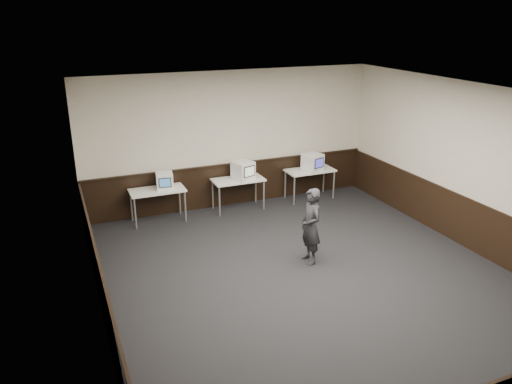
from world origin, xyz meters
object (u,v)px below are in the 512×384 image
(desk_left, at_px, (157,193))
(desk_right, at_px, (310,172))
(emac_center, at_px, (243,170))
(emac_left, at_px, (165,181))
(emac_right, at_px, (313,162))
(person, at_px, (311,226))
(desk_center, at_px, (238,182))

(desk_left, height_order, desk_right, same)
(emac_center, bearing_deg, desk_left, 160.62)
(emac_left, relative_size, emac_right, 0.81)
(desk_left, distance_m, desk_right, 3.80)
(desk_left, relative_size, emac_left, 2.76)
(desk_left, xyz_separation_m, desk_right, (3.80, 0.00, 0.00))
(emac_left, distance_m, emac_right, 3.66)
(desk_left, height_order, person, person)
(desk_center, distance_m, emac_center, 0.31)
(emac_right, bearing_deg, emac_left, 161.72)
(desk_left, bearing_deg, person, -53.77)
(desk_center, xyz_separation_m, person, (0.30, -3.00, 0.04))
(desk_left, xyz_separation_m, emac_right, (3.84, -0.05, 0.28))
(desk_right, xyz_separation_m, person, (-1.60, -3.00, 0.04))
(desk_right, relative_size, emac_left, 2.76)
(desk_right, height_order, emac_left, emac_left)
(emac_left, height_order, person, person)
(desk_right, distance_m, emac_center, 1.80)
(desk_center, xyz_separation_m, emac_center, (0.12, -0.03, 0.28))
(desk_center, relative_size, person, 0.83)
(desk_right, bearing_deg, emac_center, -178.96)
(desk_left, relative_size, person, 0.83)
(desk_center, bearing_deg, emac_left, -179.96)
(emac_right, bearing_deg, desk_right, 114.31)
(desk_right, xyz_separation_m, emac_center, (-1.78, -0.03, 0.28))
(desk_right, distance_m, emac_right, 0.28)
(desk_left, xyz_separation_m, emac_left, (0.18, -0.00, 0.25))
(desk_center, bearing_deg, desk_left, 180.00)
(emac_center, height_order, person, person)
(desk_left, xyz_separation_m, desk_center, (1.90, 0.00, 0.00))
(emac_left, bearing_deg, emac_center, 8.41)
(emac_center, bearing_deg, desk_right, -17.42)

